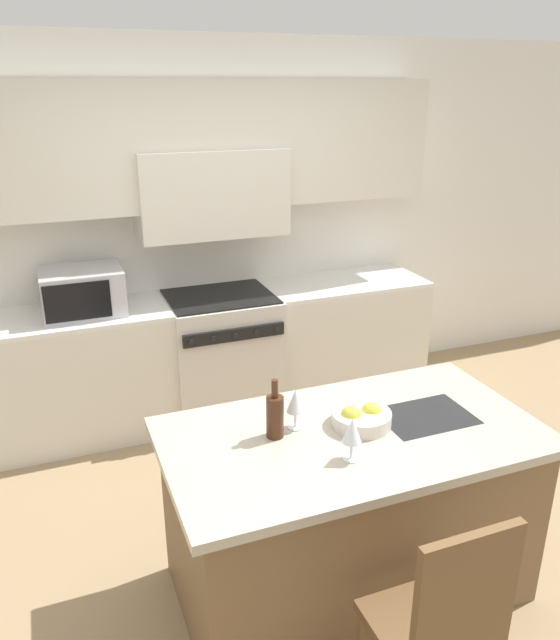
# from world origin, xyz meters

# --- Properties ---
(ground_plane) EXTENTS (10.00, 10.00, 0.00)m
(ground_plane) POSITION_xyz_m (0.00, 0.00, 0.00)
(ground_plane) COLOR #997F5B
(back_cabinetry) EXTENTS (10.00, 0.46, 2.70)m
(back_cabinetry) POSITION_xyz_m (0.00, 2.00, 1.59)
(back_cabinetry) COLOR silver
(back_cabinetry) RESTS_ON ground_plane
(back_counter) EXTENTS (3.29, 0.62, 0.92)m
(back_counter) POSITION_xyz_m (-0.00, 1.75, 0.46)
(back_counter) COLOR silver
(back_counter) RESTS_ON ground_plane
(range_stove) EXTENTS (0.79, 0.70, 0.93)m
(range_stove) POSITION_xyz_m (0.00, 1.73, 0.46)
(range_stove) COLOR beige
(range_stove) RESTS_ON ground_plane
(microwave) EXTENTS (0.53, 0.43, 0.30)m
(microwave) POSITION_xyz_m (-0.94, 1.75, 1.07)
(microwave) COLOR #B7B7BC
(microwave) RESTS_ON back_counter
(kitchen_island) EXTENTS (1.73, 0.95, 0.89)m
(kitchen_island) POSITION_xyz_m (0.06, -0.24, 0.45)
(kitchen_island) COLOR brown
(kitchen_island) RESTS_ON ground_plane
(island_chair) EXTENTS (0.42, 0.40, 1.03)m
(island_chair) POSITION_xyz_m (0.01, -1.05, 0.56)
(island_chair) COLOR brown
(island_chair) RESTS_ON ground_plane
(wine_bottle) EXTENTS (0.08, 0.08, 0.28)m
(wine_bottle) POSITION_xyz_m (-0.29, -0.15, 0.99)
(wine_bottle) COLOR #422314
(wine_bottle) RESTS_ON kitchen_island
(wine_glass_near) EXTENTS (0.08, 0.08, 0.20)m
(wine_glass_near) POSITION_xyz_m (-0.05, -0.44, 1.02)
(wine_glass_near) COLOR white
(wine_glass_near) RESTS_ON kitchen_island
(wine_glass_far) EXTENTS (0.08, 0.08, 0.20)m
(wine_glass_far) POSITION_xyz_m (-0.17, -0.11, 1.02)
(wine_glass_far) COLOR white
(wine_glass_far) RESTS_ON kitchen_island
(fruit_bowl) EXTENTS (0.28, 0.28, 0.11)m
(fruit_bowl) POSITION_xyz_m (0.12, -0.20, 0.93)
(fruit_bowl) COLOR silver
(fruit_bowl) RESTS_ON kitchen_island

